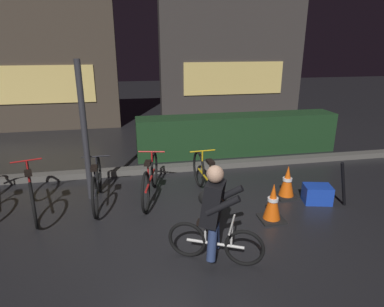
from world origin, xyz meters
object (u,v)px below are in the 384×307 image
object	(u,v)px
parked_bike_left_mid	(31,191)
traffic_cone_far	(287,182)
street_post	(85,133)
parked_bike_center_left	(97,184)
parked_bike_right_mid	(207,178)
traffic_cone_near	(273,203)
cyclist	(214,214)
blue_crate	(317,194)
parked_bike_center_right	(150,179)
closed_umbrella	(343,185)

from	to	relation	value
parked_bike_left_mid	traffic_cone_far	bearing A→B (deg)	-110.27
street_post	parked_bike_center_left	xyz separation A→B (m)	(0.13, -0.22, -0.82)
parked_bike_left_mid	parked_bike_right_mid	world-z (taller)	parked_bike_left_mid
traffic_cone_near	traffic_cone_far	xyz separation A→B (m)	(0.58, 0.70, -0.01)
parked_bike_left_mid	cyclist	xyz separation A→B (m)	(2.48, -1.72, 0.27)
traffic_cone_near	blue_crate	world-z (taller)	traffic_cone_near
parked_bike_center_right	closed_umbrella	bearing A→B (deg)	-95.25
parked_bike_center_left	cyclist	world-z (taller)	cyclist
street_post	parked_bike_right_mid	distance (m)	2.16
traffic_cone_far	street_post	bearing A→B (deg)	169.81
parked_bike_center_right	blue_crate	size ratio (longest dim) A/B	3.68
parked_bike_center_right	cyclist	size ratio (longest dim) A/B	1.30
parked_bike_center_right	blue_crate	world-z (taller)	parked_bike_center_right
cyclist	closed_umbrella	distance (m)	2.55
parked_bike_left_mid	blue_crate	bearing A→B (deg)	-113.69
parked_bike_center_left	traffic_cone_near	xyz separation A→B (m)	(2.62, -1.08, -0.05)
blue_crate	parked_bike_center_right	bearing A→B (deg)	165.31
parked_bike_center_right	blue_crate	xyz separation A→B (m)	(2.72, -0.71, -0.20)
traffic_cone_far	parked_bike_center_right	bearing A→B (deg)	169.90
parked_bike_right_mid	blue_crate	size ratio (longest dim) A/B	3.77
parked_bike_right_mid	traffic_cone_near	distance (m)	1.24
parked_bike_center_left	closed_umbrella	xyz separation A→B (m)	(3.88, -0.93, 0.07)
blue_crate	closed_umbrella	size ratio (longest dim) A/B	0.52
parked_bike_left_mid	traffic_cone_near	size ratio (longest dim) A/B	2.77
parked_bike_center_right	cyclist	bearing A→B (deg)	-149.00
street_post	traffic_cone_far	world-z (taller)	street_post
blue_crate	cyclist	bearing A→B (deg)	-150.96
parked_bike_right_mid	traffic_cone_far	size ratio (longest dim) A/B	2.92
parked_bike_right_mid	parked_bike_left_mid	bearing A→B (deg)	85.86
parked_bike_center_left	street_post	bearing A→B (deg)	31.12
parked_bike_center_left	parked_bike_center_right	distance (m)	0.88
cyclist	parked_bike_right_mid	bearing A→B (deg)	104.82
parked_bike_right_mid	traffic_cone_near	size ratio (longest dim) A/B	2.80
closed_umbrella	parked_bike_center_left	bearing A→B (deg)	-40.96
closed_umbrella	parked_bike_left_mid	bearing A→B (deg)	-36.88
parked_bike_center_right	traffic_cone_far	xyz separation A→B (m)	(2.32, -0.41, -0.07)
parked_bike_left_mid	closed_umbrella	distance (m)	4.92
street_post	traffic_cone_near	world-z (taller)	street_post
traffic_cone_far	closed_umbrella	world-z (taller)	closed_umbrella
parked_bike_left_mid	blue_crate	world-z (taller)	parked_bike_left_mid
street_post	parked_bike_right_mid	xyz separation A→B (m)	(1.97, -0.34, -0.81)
parked_bike_center_right	traffic_cone_near	xyz separation A→B (m)	(1.74, -1.11, -0.06)
parked_bike_left_mid	closed_umbrella	world-z (taller)	closed_umbrella
parked_bike_center_right	traffic_cone_near	distance (m)	2.06
traffic_cone_near	blue_crate	size ratio (longest dim) A/B	1.35
street_post	closed_umbrella	bearing A→B (deg)	-16.00
parked_bike_center_right	traffic_cone_near	world-z (taller)	parked_bike_center_right
street_post	blue_crate	world-z (taller)	street_post
street_post	closed_umbrella	world-z (taller)	street_post
parked_bike_right_mid	closed_umbrella	bearing A→B (deg)	-115.83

